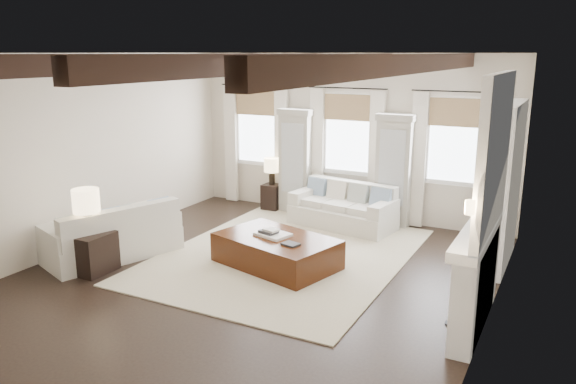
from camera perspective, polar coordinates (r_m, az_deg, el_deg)
The scene contains 16 objects.
ground at distance 8.28m, azimuth -3.81°, elevation -8.82°, with size 7.50×7.50×0.00m, color black.
room_shell at distance 8.19m, azimuth 3.74°, elevation 4.70°, with size 6.54×7.54×3.22m.
area_rug at distance 9.17m, azimuth -0.22°, elevation -6.41°, with size 3.67×4.71×0.02m, color beige.
sofa_back at distance 10.63m, azimuth 5.71°, elevation -1.77°, with size 2.06×1.17×0.83m.
sofa_left at distance 9.38m, azimuth -17.22°, elevation -4.31°, with size 1.57×2.25×0.88m.
ottoman at distance 8.67m, azimuth -1.17°, elevation -6.06°, with size 1.80×1.12×0.47m, color black.
tray at distance 8.65m, azimuth -1.55°, elevation -4.32°, with size 0.50×0.38×0.04m, color white.
book_lower at distance 8.64m, azimuth -2.00°, elevation -4.05°, with size 0.26×0.20×0.04m, color #262628.
book_upper at distance 8.61m, azimuth -1.73°, elevation -3.87°, with size 0.22×0.17×0.03m, color beige.
book_loose at distance 8.23m, azimuth 0.27°, elevation -5.32°, with size 0.24×0.18×0.03m, color #262628.
side_table_front at distance 8.95m, azimuth -19.42°, elevation -5.79°, with size 0.60×0.60×0.60m, color black.
lamp_front at distance 8.73m, azimuth -19.82°, elevation -1.10°, with size 0.39×0.39×0.68m.
side_table_back at distance 11.74m, azimuth -1.63°, elevation -0.51°, with size 0.36×0.36×0.54m, color black.
lamp_back at distance 11.59m, azimuth -1.66°, elevation 2.60°, with size 0.32×0.32×0.56m.
candlestick_near at distance 7.12m, azimuth 16.53°, elevation -10.25°, with size 0.17×0.17×0.85m.
candlestick_far at distance 7.35m, azimuth 16.88°, elevation -9.86°, with size 0.15×0.15×0.74m.
Camera 1 is at (4.00, -6.50, 3.21)m, focal length 35.00 mm.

